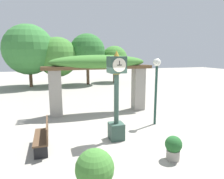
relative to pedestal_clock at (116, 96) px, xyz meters
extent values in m
plane|color=gray|center=(0.21, 0.13, -1.55)|extent=(60.00, 60.00, 0.00)
cube|color=#2D473D|center=(0.00, 0.00, -1.26)|extent=(0.49, 0.49, 0.57)
cylinder|color=#2D473D|center=(0.00, 0.00, -0.12)|extent=(0.16, 0.16, 1.70)
cylinder|color=gold|center=(0.00, 0.00, 0.74)|extent=(0.26, 0.26, 0.04)
cube|color=#2D473D|center=(0.00, 0.00, 1.03)|extent=(0.54, 0.54, 0.54)
cylinder|color=beige|center=(0.00, -0.28, 1.03)|extent=(0.44, 0.02, 0.44)
cylinder|color=beige|center=(0.00, 0.28, 1.03)|extent=(0.44, 0.02, 0.44)
cube|color=black|center=(0.00, -0.29, 1.03)|extent=(0.15, 0.01, 0.02)
cube|color=black|center=(0.00, -0.29, 1.10)|extent=(0.02, 0.01, 0.14)
cone|color=gold|center=(0.00, 0.00, 1.39)|extent=(0.19, 0.19, 0.19)
cube|color=gray|center=(-1.91, 3.29, -0.45)|extent=(0.57, 0.57, 2.19)
cube|color=gray|center=(2.32, 3.29, -0.45)|extent=(0.57, 0.57, 2.19)
cube|color=brown|center=(0.21, 3.01, 0.72)|extent=(5.39, 0.12, 0.16)
cube|color=brown|center=(0.21, 3.20, 0.72)|extent=(5.39, 0.12, 0.16)
cube|color=brown|center=(0.21, 3.39, 0.72)|extent=(5.39, 0.12, 0.16)
cube|color=brown|center=(0.21, 3.58, 0.72)|extent=(5.39, 0.12, 0.16)
ellipsoid|color=#427F33|center=(0.21, 3.29, 0.98)|extent=(4.73, 1.17, 0.70)
cylinder|color=gray|center=(1.08, -1.77, -1.41)|extent=(0.37, 0.37, 0.28)
sphere|color=#235B28|center=(1.08, -1.77, -1.09)|extent=(0.47, 0.47, 0.47)
sphere|color=#427F33|center=(-1.30, -2.48, -0.97)|extent=(0.82, 0.82, 0.82)
cube|color=brown|center=(-2.45, -0.05, -1.13)|extent=(0.42, 1.40, 0.05)
cube|color=brown|center=(-2.26, -0.05, -0.88)|extent=(0.04, 1.40, 0.45)
cube|color=black|center=(-2.45, 0.51, -1.35)|extent=(0.38, 0.08, 0.39)
cube|color=black|center=(-2.45, -0.61, -1.35)|extent=(0.38, 0.08, 0.39)
cylinder|color=#19382D|center=(2.03, 0.95, -0.33)|extent=(0.10, 0.10, 2.43)
sphere|color=white|center=(2.03, 0.95, 1.04)|extent=(0.31, 0.31, 0.31)
cylinder|color=brown|center=(-3.77, 12.83, -0.67)|extent=(0.28, 0.28, 1.75)
sphere|color=#387A38|center=(-3.77, 12.83, 1.73)|extent=(4.36, 4.36, 4.36)
cylinder|color=brown|center=(-1.37, 12.76, -0.86)|extent=(0.28, 0.28, 1.38)
sphere|color=#427F33|center=(-1.37, 12.76, 1.08)|extent=(3.58, 3.58, 3.58)
cylinder|color=brown|center=(1.37, 12.81, -0.56)|extent=(0.28, 0.28, 1.98)
sphere|color=#2D6B2D|center=(1.37, 12.81, 1.60)|extent=(3.32, 3.32, 3.32)
cylinder|color=brown|center=(4.29, 13.54, -0.82)|extent=(0.28, 0.28, 1.45)
sphere|color=#427F33|center=(4.29, 13.54, 0.84)|extent=(2.68, 2.68, 2.68)
camera|label=1|loc=(-2.08, -6.21, 1.38)|focal=32.00mm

